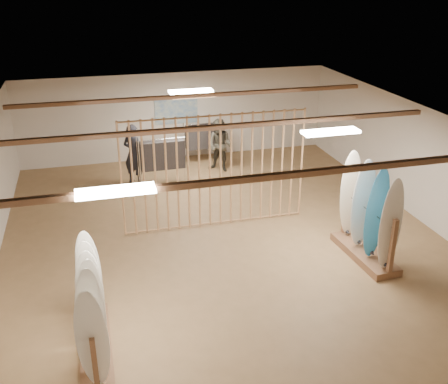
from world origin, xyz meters
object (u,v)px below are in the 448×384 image
object	(u,v)px
clothing_rack_b	(204,136)
rack_right	(367,226)
shopper_b	(220,142)
rack_left	(93,320)
clothing_rack_a	(162,155)
shopper_a	(133,150)

from	to	relation	value
clothing_rack_b	rack_right	bearing A→B (deg)	-78.65
shopper_b	clothing_rack_b	bearing A→B (deg)	146.95
rack_right	rack_left	bearing A→B (deg)	-167.41
rack_left	clothing_rack_b	bearing A→B (deg)	66.07
clothing_rack_a	shopper_a	world-z (taller)	shopper_a
rack_right	clothing_rack_b	xyz separation A→B (m)	(-2.01, 6.84, 0.12)
clothing_rack_b	shopper_a	xyz separation A→B (m)	(-2.36, -1.23, 0.14)
clothing_rack_b	shopper_a	bearing A→B (deg)	-157.49
clothing_rack_a	clothing_rack_b	world-z (taller)	clothing_rack_a
rack_left	shopper_a	xyz separation A→B (m)	(1.43, 7.24, 0.38)
rack_left	shopper_b	world-z (taller)	shopper_b
clothing_rack_a	shopper_b	world-z (taller)	shopper_b
clothing_rack_b	clothing_rack_a	bearing A→B (deg)	-139.14
rack_left	clothing_rack_b	xyz separation A→B (m)	(3.79, 8.47, 0.24)
clothing_rack_b	shopper_b	size ratio (longest dim) A/B	0.72
rack_left	rack_right	xyz separation A→B (m)	(5.80, 1.63, 0.12)
rack_left	shopper_b	xyz separation A→B (m)	(4.10, 7.59, 0.30)
rack_right	clothing_rack_b	distance (m)	7.13
rack_left	rack_right	bearing A→B (deg)	15.86
rack_left	clothing_rack_b	distance (m)	9.28
clothing_rack_a	shopper_a	distance (m)	0.88
rack_right	clothing_rack_a	bearing A→B (deg)	121.62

